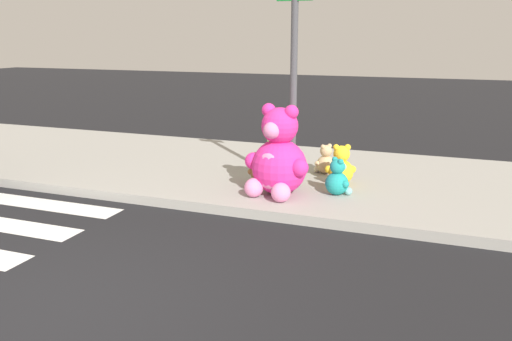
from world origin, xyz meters
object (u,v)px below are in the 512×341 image
plush_pink_large (278,159)px  plush_yellow (341,168)px  plush_tan (325,161)px  plush_lime (276,154)px  sign_pole (294,79)px  plush_teal (338,180)px  plush_brown (259,170)px

plush_pink_large → plush_yellow: size_ratio=2.08×
plush_yellow → plush_tan: (-0.39, 0.58, -0.06)m
plush_pink_large → plush_lime: (-0.51, 1.44, -0.26)m
sign_pole → plush_tan: (0.34, 0.91, -1.49)m
plush_teal → plush_yellow: 0.62m
sign_pole → plush_pink_large: bearing=-94.6°
plush_brown → plush_yellow: size_ratio=0.76×
plush_lime → plush_tan: plush_lime is taller
plush_pink_large → plush_teal: size_ratio=2.39×
plush_teal → plush_lime: bearing=140.4°
plush_teal → plush_pink_large: bearing=-160.2°
plush_brown → plush_yellow: 1.33m
plush_pink_large → plush_yellow: (0.78, 0.92, -0.29)m
plush_tan → sign_pole: bearing=-110.4°
sign_pole → plush_lime: size_ratio=4.40×
plush_pink_large → plush_tan: (0.38, 1.50, -0.34)m
plush_tan → plush_pink_large: bearing=-104.4°
sign_pole → plush_yellow: size_ratio=4.81×
plush_lime → plush_tan: size_ratio=1.38×
plush_pink_large → plush_lime: 1.55m
sign_pole → plush_tan: bearing=69.6°
sign_pole → plush_tan: size_ratio=6.07×
plush_pink_large → plush_tan: size_ratio=2.62×
plush_lime → plush_tan: (0.90, 0.05, -0.08)m
sign_pole → plush_teal: 1.70m
plush_lime → plush_teal: size_ratio=1.26×
plush_pink_large → plush_brown: size_ratio=2.74×
sign_pole → plush_brown: bearing=-175.4°
plush_lime → plush_brown: plush_lime is taller
sign_pole → plush_tan: sign_pole is taller
plush_brown → plush_tan: plush_tan is taller
sign_pole → plush_brown: (-0.55, -0.04, -1.50)m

